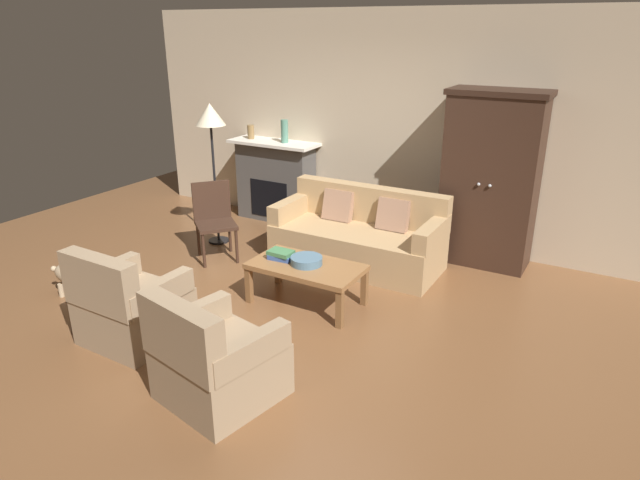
{
  "coord_description": "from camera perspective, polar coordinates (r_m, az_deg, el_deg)",
  "views": [
    {
      "loc": [
        2.73,
        -3.94,
        2.6
      ],
      "look_at": [
        0.11,
        0.64,
        0.55
      ],
      "focal_mm": 31.18,
      "sensor_mm": 36.0,
      "label": 1
    }
  ],
  "objects": [
    {
      "name": "ground_plane",
      "position": [
        5.45,
        -4.41,
        -7.31
      ],
      "size": [
        9.6,
        9.6,
        0.0
      ],
      "primitive_type": "plane",
      "color": "brown"
    },
    {
      "name": "back_wall",
      "position": [
        7.14,
        6.97,
        11.4
      ],
      "size": [
        7.2,
        0.1,
        2.8
      ],
      "primitive_type": "cube",
      "color": "beige",
      "rests_on": "ground"
    },
    {
      "name": "fireplace",
      "position": [
        7.83,
        -4.58,
        6.12
      ],
      "size": [
        1.26,
        0.48,
        1.12
      ],
      "color": "#4C4947",
      "rests_on": "ground"
    },
    {
      "name": "armoire",
      "position": [
        6.51,
        17.09,
        5.94
      ],
      "size": [
        1.06,
        0.57,
        1.97
      ],
      "color": "#382319",
      "rests_on": "ground"
    },
    {
      "name": "couch",
      "position": [
        6.39,
        4.01,
        0.26
      ],
      "size": [
        1.92,
        0.86,
        0.86
      ],
      "color": "tan",
      "rests_on": "ground"
    },
    {
      "name": "coffee_table",
      "position": [
        5.43,
        -1.42,
        -3.06
      ],
      "size": [
        1.1,
        0.6,
        0.42
      ],
      "color": "olive",
      "rests_on": "ground"
    },
    {
      "name": "fruit_bowl",
      "position": [
        5.4,
        -1.4,
        -2.12
      ],
      "size": [
        0.31,
        0.31,
        0.08
      ],
      "primitive_type": "cylinder",
      "color": "slate",
      "rests_on": "coffee_table"
    },
    {
      "name": "book_stack",
      "position": [
        5.54,
        -4.0,
        -1.51
      ],
      "size": [
        0.25,
        0.19,
        0.09
      ],
      "color": "#38569E",
      "rests_on": "coffee_table"
    },
    {
      "name": "mantel_vase_bronze",
      "position": [
        7.89,
        -7.12,
        10.96
      ],
      "size": [
        0.09,
        0.09,
        0.19
      ],
      "primitive_type": "cylinder",
      "color": "olive",
      "rests_on": "fireplace"
    },
    {
      "name": "mantel_vase_jade",
      "position": [
        7.57,
        -3.66,
        11.07
      ],
      "size": [
        0.1,
        0.1,
        0.3
      ],
      "primitive_type": "cylinder",
      "color": "slate",
      "rests_on": "fireplace"
    },
    {
      "name": "armchair_near_left",
      "position": [
        5.11,
        -18.92,
        -6.55
      ],
      "size": [
        0.79,
        0.79,
        0.88
      ],
      "color": "#997F60",
      "rests_on": "ground"
    },
    {
      "name": "armchair_near_right",
      "position": [
        4.19,
        -10.73,
        -12.17
      ],
      "size": [
        0.91,
        0.91,
        0.88
      ],
      "color": "#997F60",
      "rests_on": "ground"
    },
    {
      "name": "side_chair_wooden",
      "position": [
        6.61,
        -10.82,
        2.44
      ],
      "size": [
        0.62,
        0.62,
        0.9
      ],
      "color": "#382319",
      "rests_on": "ground"
    },
    {
      "name": "floor_lamp",
      "position": [
        6.86,
        -11.16,
        11.7
      ],
      "size": [
        0.36,
        0.36,
        1.74
      ],
      "color": "black",
      "rests_on": "ground"
    },
    {
      "name": "dog",
      "position": [
        6.13,
        -23.91,
        -3.28
      ],
      "size": [
        0.57,
        0.26,
        0.39
      ],
      "color": "tan",
      "rests_on": "ground"
    }
  ]
}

